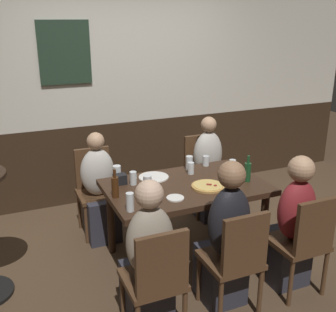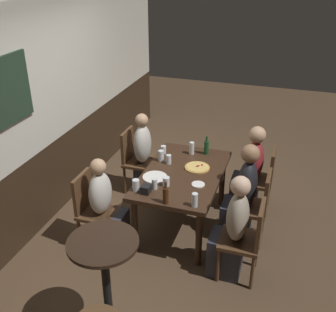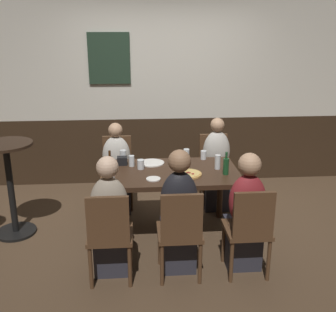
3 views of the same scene
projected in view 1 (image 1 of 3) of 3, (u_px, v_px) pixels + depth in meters
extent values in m
plane|color=#4C3826|center=(185.00, 256.00, 3.88)|extent=(12.00, 12.00, 0.00)
cube|color=#332316|center=(129.00, 157.00, 5.17)|extent=(6.40, 0.10, 0.95)
cube|color=beige|center=(126.00, 52.00, 4.75)|extent=(6.40, 0.10, 1.65)
cube|color=#233828|center=(65.00, 53.00, 4.42)|extent=(0.56, 0.03, 0.68)
cube|color=#382316|center=(186.00, 187.00, 3.65)|extent=(1.42, 0.88, 0.05)
cylinder|color=#382316|center=(135.00, 259.00, 3.23)|extent=(0.07, 0.07, 0.69)
cylinder|color=#382316|center=(263.00, 229.00, 3.69)|extent=(0.07, 0.07, 0.69)
cylinder|color=#382316|center=(111.00, 219.00, 3.86)|extent=(0.07, 0.07, 0.69)
cylinder|color=#382316|center=(223.00, 198.00, 4.31)|extent=(0.07, 0.07, 0.69)
cube|color=#513521|center=(230.00, 260.00, 3.07)|extent=(0.40, 0.40, 0.04)
cube|color=#513521|center=(245.00, 244.00, 2.83)|extent=(0.36, 0.04, 0.43)
cylinder|color=#513521|center=(199.00, 278.00, 3.22)|extent=(0.04, 0.04, 0.41)
cylinder|color=#513521|center=(236.00, 268.00, 3.35)|extent=(0.04, 0.04, 0.41)
cylinder|color=#513521|center=(221.00, 304.00, 2.93)|extent=(0.04, 0.04, 0.41)
cylinder|color=#513521|center=(260.00, 292.00, 3.05)|extent=(0.04, 0.04, 0.41)
cube|color=#513521|center=(205.00, 177.00, 4.66)|extent=(0.40, 0.40, 0.04)
cube|color=#513521|center=(199.00, 153.00, 4.74)|extent=(0.36, 0.04, 0.43)
cylinder|color=#513521|center=(225.00, 198.00, 4.64)|extent=(0.04, 0.04, 0.41)
cylinder|color=#513521|center=(198.00, 203.00, 4.52)|extent=(0.04, 0.04, 0.41)
cylinder|color=#513521|center=(210.00, 187.00, 4.94)|extent=(0.04, 0.04, 0.41)
cylinder|color=#513521|center=(185.00, 192.00, 4.81)|extent=(0.04, 0.04, 0.41)
cube|color=#513521|center=(153.00, 280.00, 2.83)|extent=(0.40, 0.40, 0.04)
cube|color=#513521|center=(162.00, 264.00, 2.60)|extent=(0.36, 0.04, 0.43)
cylinder|color=#513521|center=(123.00, 298.00, 2.99)|extent=(0.04, 0.04, 0.41)
cylinder|color=#513521|center=(166.00, 287.00, 3.12)|extent=(0.04, 0.04, 0.41)
cube|color=#513521|center=(98.00, 195.00, 4.19)|extent=(0.40, 0.40, 0.04)
cube|color=#513521|center=(92.00, 168.00, 4.27)|extent=(0.36, 0.04, 0.43)
cylinder|color=#513521|center=(119.00, 218.00, 4.18)|extent=(0.04, 0.04, 0.41)
cylinder|color=#513521|center=(86.00, 225.00, 4.05)|extent=(0.04, 0.04, 0.41)
cylinder|color=#513521|center=(110.00, 205.00, 4.48)|extent=(0.04, 0.04, 0.41)
cylinder|color=#513521|center=(79.00, 211.00, 4.35)|extent=(0.04, 0.04, 0.41)
cube|color=#513521|center=(297.00, 243.00, 3.30)|extent=(0.40, 0.40, 0.04)
cube|color=#513521|center=(316.00, 227.00, 3.07)|extent=(0.36, 0.04, 0.43)
cylinder|color=#513521|center=(264.00, 260.00, 3.46)|extent=(0.04, 0.04, 0.41)
cylinder|color=#513521|center=(297.00, 252.00, 3.58)|extent=(0.04, 0.04, 0.41)
cylinder|color=#513521|center=(291.00, 283.00, 3.16)|extent=(0.04, 0.04, 0.41)
cylinder|color=#513521|center=(325.00, 273.00, 3.29)|extent=(0.04, 0.04, 0.41)
cube|color=#2D2D38|center=(220.00, 274.00, 3.25)|extent=(0.32, 0.34, 0.45)
ellipsoid|color=black|center=(229.00, 222.00, 3.00)|extent=(0.34, 0.22, 0.56)
sphere|color=#936B4C|center=(232.00, 175.00, 2.89)|extent=(0.20, 0.20, 0.20)
cube|color=#2D2D38|center=(210.00, 198.00, 4.61)|extent=(0.32, 0.34, 0.45)
ellipsoid|color=beige|center=(208.00, 154.00, 4.53)|extent=(0.34, 0.22, 0.53)
sphere|color=tan|center=(209.00, 125.00, 4.42)|extent=(0.17, 0.17, 0.17)
cube|color=#2D2D38|center=(147.00, 293.00, 3.01)|extent=(0.32, 0.34, 0.45)
ellipsoid|color=tan|center=(150.00, 241.00, 2.78)|extent=(0.34, 0.22, 0.52)
sphere|color=#DBB293|center=(149.00, 194.00, 2.67)|extent=(0.19, 0.19, 0.19)
cube|color=#2D2D38|center=(102.00, 218.00, 4.15)|extent=(0.32, 0.34, 0.45)
ellipsoid|color=beige|center=(97.00, 172.00, 4.07)|extent=(0.34, 0.22, 0.49)
sphere|color=tan|center=(96.00, 141.00, 3.97)|extent=(0.17, 0.17, 0.17)
cube|color=#2D2D38|center=(284.00, 256.00, 3.48)|extent=(0.32, 0.34, 0.45)
ellipsoid|color=maroon|center=(297.00, 210.00, 3.24)|extent=(0.34, 0.22, 0.51)
sphere|color=tan|center=(301.00, 169.00, 3.13)|extent=(0.21, 0.21, 0.21)
cylinder|color=tan|center=(208.00, 186.00, 3.58)|extent=(0.29, 0.29, 0.02)
cylinder|color=#DBB760|center=(208.00, 185.00, 3.58)|extent=(0.26, 0.26, 0.01)
cylinder|color=maroon|center=(215.00, 185.00, 3.56)|extent=(0.03, 0.03, 0.00)
cylinder|color=maroon|center=(208.00, 184.00, 3.58)|extent=(0.03, 0.03, 0.00)
cylinder|color=maroon|center=(210.00, 184.00, 3.58)|extent=(0.03, 0.03, 0.00)
cylinder|color=silver|center=(191.00, 168.00, 3.88)|extent=(0.06, 0.06, 0.11)
cylinder|color=gold|center=(191.00, 171.00, 3.89)|extent=(0.05, 0.05, 0.05)
cylinder|color=silver|center=(117.00, 173.00, 3.74)|extent=(0.07, 0.07, 0.13)
cylinder|color=#B26623|center=(117.00, 176.00, 3.75)|extent=(0.07, 0.07, 0.06)
cylinder|color=silver|center=(147.00, 181.00, 3.59)|extent=(0.08, 0.08, 0.10)
cylinder|color=silver|center=(148.00, 184.00, 3.59)|extent=(0.07, 0.07, 0.05)
cylinder|color=silver|center=(232.00, 168.00, 3.83)|extent=(0.06, 0.06, 0.16)
cylinder|color=gold|center=(232.00, 171.00, 3.84)|extent=(0.05, 0.05, 0.09)
cylinder|color=silver|center=(133.00, 178.00, 3.63)|extent=(0.06, 0.06, 0.12)
cylinder|color=gold|center=(133.00, 179.00, 3.63)|extent=(0.05, 0.05, 0.10)
cylinder|color=silver|center=(189.00, 163.00, 3.98)|extent=(0.07, 0.07, 0.14)
cylinder|color=gold|center=(189.00, 165.00, 3.99)|extent=(0.06, 0.06, 0.10)
cylinder|color=silver|center=(206.00, 161.00, 4.10)|extent=(0.07, 0.07, 0.10)
cylinder|color=gold|center=(206.00, 162.00, 4.10)|extent=(0.06, 0.06, 0.07)
cylinder|color=silver|center=(130.00, 202.00, 3.13)|extent=(0.06, 0.06, 0.15)
cylinder|color=#B26623|center=(130.00, 204.00, 3.13)|extent=(0.05, 0.05, 0.12)
cylinder|color=#194723|center=(248.00, 172.00, 3.70)|extent=(0.06, 0.06, 0.17)
cylinder|color=#194723|center=(248.00, 160.00, 3.66)|extent=(0.03, 0.03, 0.07)
cylinder|color=#42230F|center=(115.00, 187.00, 3.37)|extent=(0.06, 0.06, 0.17)
cylinder|color=#42230F|center=(115.00, 173.00, 3.33)|extent=(0.03, 0.03, 0.07)
cylinder|color=white|center=(154.00, 177.00, 3.80)|extent=(0.28, 0.28, 0.01)
cylinder|color=white|center=(175.00, 198.00, 3.36)|extent=(0.15, 0.15, 0.01)
cube|color=black|center=(120.00, 179.00, 3.65)|extent=(0.11, 0.09, 0.09)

